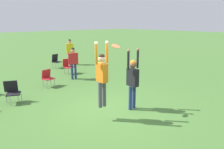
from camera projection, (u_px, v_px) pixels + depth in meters
ground_plane at (110, 110)px, 7.60m from camera, size 120.00×120.00×0.00m
person_jumping at (102, 73)px, 6.56m from camera, size 0.51×0.37×2.03m
person_defending at (133, 78)px, 7.46m from camera, size 0.57×0.43×2.14m
frisbee at (116, 46)px, 6.93m from camera, size 0.26×0.24×0.11m
camping_chair_1 at (48, 77)px, 10.29m from camera, size 0.53×0.57×0.80m
camping_chair_2 at (12, 90)px, 8.27m from camera, size 0.65×0.71×0.83m
camping_chair_4 at (56, 60)px, 14.40m from camera, size 0.57×0.61×0.91m
camping_chair_5 at (68, 65)px, 12.84m from camera, size 0.61×0.65×0.87m
person_spectator_near at (73, 60)px, 11.50m from camera, size 0.62×0.32×1.69m
person_spectator_far at (70, 49)px, 15.38m from camera, size 0.59×0.35×1.80m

